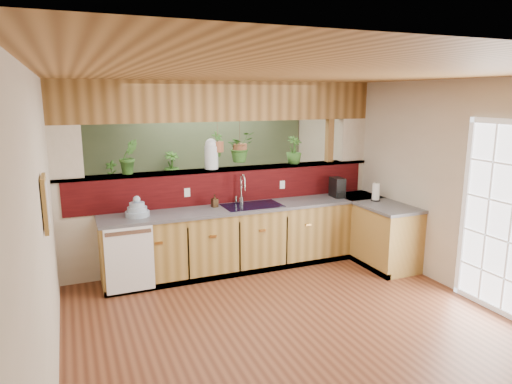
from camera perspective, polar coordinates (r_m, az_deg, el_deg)
name	(u,v)px	position (r m, az deg, el deg)	size (l,w,h in m)	color
ground	(263,296)	(5.72, 0.94, -12.88)	(4.60, 7.00, 0.01)	brown
ceiling	(264,77)	(5.19, 1.04, 14.15)	(4.60, 7.00, 0.01)	brown
wall_back	(188,156)	(8.58, -8.44, 4.45)	(4.60, 0.02, 2.60)	beige
wall_left	(48,211)	(4.88, -24.60, -2.18)	(0.02, 7.00, 2.60)	beige
wall_right	(419,179)	(6.56, 19.74, 1.58)	(0.02, 7.00, 2.60)	beige
pass_through_partition	(228,182)	(6.57, -3.50, 1.31)	(4.60, 0.21, 2.60)	beige
pass_through_ledge	(226,169)	(6.53, -3.77, 2.84)	(4.60, 0.21, 0.04)	brown
header_beam	(225,101)	(6.45, -3.89, 11.25)	(4.60, 0.15, 0.55)	brown
sage_backwall	(189,156)	(8.56, -8.41, 4.44)	(4.55, 0.02, 2.55)	#4F6142
countertop	(293,234)	(6.63, 4.60, -5.22)	(4.14, 1.52, 0.90)	olive
dishwasher	(130,260)	(5.78, -15.50, -8.14)	(0.58, 0.03, 0.82)	white
navy_sink	(252,211)	(6.38, -0.48, -2.38)	(0.82, 0.50, 0.18)	black
french_door	(499,220)	(5.72, 28.08, -3.15)	(0.06, 1.02, 2.16)	white
framed_print	(46,203)	(4.05, -24.81, -1.29)	(0.04, 0.35, 0.45)	olive
faucet	(242,188)	(6.43, -1.77, 0.53)	(0.19, 0.19, 0.43)	#B7B7B2
dish_stack	(137,210)	(5.97, -14.63, -2.19)	(0.30, 0.30, 0.27)	#92A5BC
soap_dispenser	(215,201)	(6.28, -5.20, -1.11)	(0.08, 0.08, 0.17)	#392615
coffee_maker	(338,188)	(6.97, 10.16, 0.46)	(0.16, 0.26, 0.29)	black
paper_towel	(376,192)	(6.84, 14.76, -0.04)	(0.13, 0.13, 0.28)	black
glass_jar	(211,154)	(6.43, -5.62, 4.78)	(0.19, 0.19, 0.43)	silver
ledge_plant_left	(129,157)	(6.20, -15.62, 4.27)	(0.25, 0.20, 0.46)	#2D5B1F
ledge_plant_right	(294,150)	(6.92, 4.77, 5.25)	(0.23, 0.23, 0.42)	#2D5B1F
hanging_plant_a	(217,136)	(6.43, -4.85, 6.99)	(0.23, 0.19, 0.47)	brown
hanging_plant_b	(240,134)	(6.54, -2.04, 7.27)	(0.48, 0.45, 0.55)	brown
shelving_console	(151,205)	(8.33, -13.05, -1.56)	(1.32, 0.35, 0.88)	black
shelf_plant_a	(112,172)	(8.13, -17.61, 2.41)	(0.20, 0.14, 0.38)	#2D5B1F
shelf_plant_b	(172,165)	(8.27, -10.50, 3.30)	(0.27, 0.27, 0.49)	#2D5B1F
floor_plant	(273,209)	(8.11, 2.13, -2.20)	(0.75, 0.65, 0.84)	#2D5B1F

